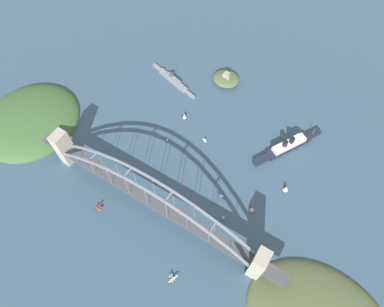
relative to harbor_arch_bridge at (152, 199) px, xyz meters
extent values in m
plane|color=#385166|center=(0.00, 0.00, -27.54)|extent=(1400.00, 1400.00, 0.00)
cube|color=#ADA38E|center=(-123.85, 0.00, -1.77)|extent=(12.63, 17.92, 51.54)
cube|color=#ADA38E|center=(123.85, 0.00, -1.77)|extent=(12.63, 17.92, 51.54)
cube|color=#47474C|center=(0.00, 0.00, -3.38)|extent=(235.06, 14.27, 2.40)
cube|color=#47474C|center=(-142.16, 0.00, -3.38)|extent=(24.00, 14.27, 2.40)
cube|color=#47474C|center=(142.16, 0.00, -3.38)|extent=(24.00, 14.27, 2.40)
cube|color=gray|center=(-108.62, -6.42, 4.04)|extent=(25.82, 1.80, 17.58)
cube|color=gray|center=(-84.48, -6.42, 17.25)|extent=(25.52, 1.80, 14.44)
cube|color=gray|center=(-60.34, -6.42, 27.16)|extent=(25.17, 1.80, 11.28)
cube|color=gray|center=(-36.21, -6.42, 33.76)|extent=(24.78, 1.80, 8.09)
cube|color=gray|center=(-12.07, -6.42, 37.06)|extent=(24.36, 1.80, 4.84)
cube|color=gray|center=(12.07, -6.42, 37.06)|extent=(24.36, 1.80, 4.84)
cube|color=gray|center=(36.21, -6.42, 33.76)|extent=(24.78, 1.80, 8.09)
cube|color=gray|center=(60.34, -6.42, 27.16)|extent=(25.17, 1.80, 11.28)
cube|color=gray|center=(84.48, -6.42, 17.25)|extent=(25.52, 1.80, 14.44)
cube|color=gray|center=(108.62, -6.42, 4.04)|extent=(25.82, 1.80, 17.58)
cube|color=gray|center=(-108.62, 6.42, 4.04)|extent=(25.82, 1.80, 17.58)
cube|color=gray|center=(-84.48, 6.42, 17.25)|extent=(25.52, 1.80, 14.44)
cube|color=gray|center=(-60.34, 6.42, 27.16)|extent=(25.17, 1.80, 11.28)
cube|color=gray|center=(-36.21, 6.42, 33.76)|extent=(24.78, 1.80, 8.09)
cube|color=gray|center=(-12.07, 6.42, 37.06)|extent=(24.36, 1.80, 4.84)
cube|color=gray|center=(12.07, 6.42, 37.06)|extent=(24.36, 1.80, 4.84)
cube|color=gray|center=(36.21, 6.42, 33.76)|extent=(24.78, 1.80, 8.09)
cube|color=gray|center=(60.34, 6.42, 27.16)|extent=(25.17, 1.80, 11.28)
cube|color=gray|center=(84.48, 6.42, 17.25)|extent=(25.52, 1.80, 14.44)
cube|color=gray|center=(108.62, 6.42, 4.04)|extent=(25.82, 1.80, 17.58)
cube|color=gray|center=(-120.69, 0.00, -3.38)|extent=(1.40, 12.84, 1.40)
cube|color=gray|center=(-72.41, 0.00, 23.03)|extent=(1.40, 12.84, 1.40)
cube|color=gray|center=(-24.14, 0.00, 36.24)|extent=(1.40, 12.84, 1.40)
cube|color=gray|center=(24.14, 0.00, 36.24)|extent=(1.40, 12.84, 1.40)
cube|color=gray|center=(72.41, 0.00, 23.03)|extent=(1.40, 12.84, 1.40)
cube|color=gray|center=(120.69, 0.00, -3.38)|extent=(1.40, 12.84, 1.40)
cylinder|color=gray|center=(-96.55, -6.42, 4.64)|extent=(0.56, 0.56, 13.66)
cylinder|color=gray|center=(-96.55, 6.42, 4.64)|extent=(0.56, 0.56, 13.66)
cylinder|color=gray|center=(-72.41, -6.42, 10.42)|extent=(0.56, 0.56, 25.21)
cylinder|color=gray|center=(-72.41, 6.42, 10.42)|extent=(0.56, 0.56, 25.21)
cylinder|color=gray|center=(-48.28, -6.42, 14.55)|extent=(0.56, 0.56, 33.47)
cylinder|color=gray|center=(-48.28, 6.42, 14.55)|extent=(0.56, 0.56, 33.47)
cylinder|color=gray|center=(-24.14, -6.42, 17.03)|extent=(0.56, 0.56, 38.42)
cylinder|color=gray|center=(-24.14, 6.42, 17.03)|extent=(0.56, 0.56, 38.42)
cylinder|color=gray|center=(0.00, -6.42, 17.85)|extent=(0.56, 0.56, 40.07)
cylinder|color=gray|center=(0.00, 6.42, 17.85)|extent=(0.56, 0.56, 40.07)
cylinder|color=gray|center=(24.14, -6.42, 17.03)|extent=(0.56, 0.56, 38.42)
cylinder|color=gray|center=(24.14, 6.42, 17.03)|extent=(0.56, 0.56, 38.42)
cylinder|color=gray|center=(48.28, -6.42, 14.55)|extent=(0.56, 0.56, 33.47)
cylinder|color=gray|center=(48.28, 6.42, 14.55)|extent=(0.56, 0.56, 33.47)
cylinder|color=gray|center=(72.41, -6.42, 10.42)|extent=(0.56, 0.56, 25.21)
cylinder|color=gray|center=(72.41, 6.42, 10.42)|extent=(0.56, 0.56, 25.21)
cylinder|color=gray|center=(96.55, -6.42, 4.64)|extent=(0.56, 0.56, 13.66)
cylinder|color=gray|center=(96.55, 6.42, 4.64)|extent=(0.56, 0.56, 13.66)
ellipsoid|color=#3D6033|center=(-208.30, 15.05, -27.54)|extent=(123.85, 131.36, 31.14)
cube|color=#1E2333|center=(94.21, 153.95, -24.68)|extent=(40.67, 58.32, 5.73)
cube|color=#1E2333|center=(114.13, 188.71, -24.68)|extent=(15.89, 20.78, 5.73)
cube|color=#1E2333|center=(74.30, 119.19, -24.68)|extent=(17.08, 21.46, 5.73)
cube|color=white|center=(94.21, 153.95, -18.85)|extent=(31.58, 44.36, 5.93)
cube|color=white|center=(100.37, 164.70, -14.29)|extent=(13.02, 13.24, 3.20)
cylinder|color=black|center=(95.33, 155.90, -11.89)|extent=(5.60, 5.60, 8.00)
cylinder|color=black|center=(90.29, 147.10, -11.89)|extent=(5.60, 5.60, 8.00)
cylinder|color=tan|center=(112.88, 186.53, -16.81)|extent=(0.50, 0.50, 10.00)
cube|color=gray|center=(-88.05, 172.22, -25.81)|extent=(52.68, 22.27, 3.47)
cube|color=gray|center=(-54.45, 162.86, -25.81)|extent=(17.83, 8.38, 3.47)
cube|color=gray|center=(-121.64, 181.58, -25.81)|extent=(18.03, 9.12, 3.47)
cube|color=gray|center=(-88.05, 172.22, -22.10)|extent=(27.03, 13.60, 3.94)
cylinder|color=gray|center=(-64.95, 165.78, -22.97)|extent=(5.98, 5.98, 2.20)
cylinder|color=gray|center=(-111.14, 178.65, -22.97)|extent=(5.98, 5.98, 2.20)
cylinder|color=gray|center=(-88.05, 172.22, -15.13)|extent=(0.60, 0.60, 10.00)
cylinder|color=#4C4C51|center=(-93.09, 173.62, -17.93)|extent=(4.70, 4.70, 4.40)
ellipsoid|color=#4C6038|center=(-25.35, 211.99, -22.66)|extent=(37.48, 34.36, 9.76)
cube|color=#9E937F|center=(-25.35, 211.99, -15.76)|extent=(8.00, 8.00, 7.95)
cylinder|color=gray|center=(-20.85, 208.49, -15.36)|extent=(3.60, 3.60, 8.75)
cylinder|color=#B7B7B2|center=(-53.49, -32.71, -27.09)|extent=(6.31, 1.53, 0.90)
cylinder|color=#B7B7B2|center=(-53.12, -29.07, -27.09)|extent=(6.31, 1.53, 0.90)
cylinder|color=maroon|center=(-53.49, -32.71, -26.06)|extent=(0.14, 0.14, 1.17)
cylinder|color=maroon|center=(-53.12, -29.07, -26.06)|extent=(0.14, 0.14, 1.17)
ellipsoid|color=#B21E19|center=(-53.31, -30.89, -24.82)|extent=(6.90, 1.98, 1.30)
cylinder|color=maroon|center=(-56.35, -30.58, -24.82)|extent=(0.92, 1.31, 1.23)
cube|color=#B21E19|center=(-54.15, -30.80, -24.27)|extent=(2.75, 10.56, 0.20)
cube|color=#B21E19|center=(-50.33, -31.20, -24.69)|extent=(1.50, 4.06, 0.12)
cube|color=maroon|center=(-50.33, -31.20, -23.42)|extent=(1.11, 0.23, 1.50)
cylinder|color=#B7B7B2|center=(59.05, -49.48, -27.09)|extent=(6.18, 3.05, 0.90)
cylinder|color=#B7B7B2|center=(57.98, -52.34, -27.09)|extent=(6.18, 3.05, 0.90)
cylinder|color=maroon|center=(59.05, -49.48, -25.97)|extent=(0.14, 0.14, 1.33)
cylinder|color=maroon|center=(57.98, -52.34, -25.97)|extent=(0.14, 0.14, 1.33)
ellipsoid|color=beige|center=(58.52, -50.91, -24.72)|extent=(7.25, 3.68, 1.18)
cylinder|color=maroon|center=(61.59, -52.07, -24.72)|extent=(1.14, 1.33, 1.12)
cube|color=beige|center=(59.37, -51.23, -24.22)|extent=(5.42, 10.76, 0.20)
cube|color=beige|center=(55.51, -49.78, -24.60)|extent=(2.48, 4.25, 0.12)
cube|color=maroon|center=(55.51, -49.78, -23.38)|extent=(1.07, 0.50, 1.50)
cube|color=silver|center=(0.90, 108.82, -27.00)|extent=(4.63, 3.25, 1.09)
cube|color=silver|center=(-1.74, 109.91, -27.00)|extent=(1.62, 1.27, 1.09)
cube|color=silver|center=(3.55, 107.73, -27.00)|extent=(1.68, 1.42, 1.09)
cylinder|color=tan|center=(0.57, 108.95, -23.48)|extent=(0.16, 0.16, 5.94)
cone|color=white|center=(1.73, 108.48, -23.77)|extent=(5.13, 5.13, 4.75)
cube|color=brown|center=(70.89, 31.22, -27.09)|extent=(3.88, 3.88, 0.90)
cube|color=brown|center=(72.69, 29.41, -27.09)|extent=(1.43, 1.43, 0.90)
cube|color=brown|center=(69.08, 33.04, -27.09)|extent=(1.53, 1.53, 0.90)
cylinder|color=tan|center=(71.11, 31.00, -23.22)|extent=(0.16, 0.16, 6.85)
cone|color=white|center=(70.32, 31.79, -23.56)|extent=(4.98, 4.98, 5.48)
cube|color=#234C8C|center=(55.62, 53.44, -27.01)|extent=(7.50, 4.21, 1.07)
cube|color=#234C8C|center=(50.97, 54.26, -27.01)|extent=(2.61, 2.05, 1.07)
cube|color=#234C8C|center=(60.26, 52.62, -27.01)|extent=(2.67, 2.37, 1.07)
cube|color=beige|center=(56.49, 53.29, -25.99)|extent=(3.91, 3.00, 0.97)
cube|color=#B2231E|center=(92.55, 56.94, -27.11)|extent=(5.34, 5.38, 0.87)
cube|color=#B2231E|center=(90.03, 59.50, -27.11)|extent=(1.96, 1.97, 0.87)
cube|color=#B2231E|center=(95.06, 54.38, -27.11)|extent=(2.10, 2.11, 0.87)
cylinder|color=tan|center=(92.23, 57.26, -22.76)|extent=(0.16, 0.16, 7.81)
cone|color=white|center=(93.33, 56.14, -23.16)|extent=(6.98, 6.98, 6.25)
cube|color=black|center=(-40.67, 125.74, -27.05)|extent=(6.45, 4.73, 0.99)
cube|color=black|center=(-44.29, 127.42, -27.05)|extent=(2.27, 1.83, 0.99)
cube|color=black|center=(-37.06, 124.06, -27.05)|extent=(2.36, 2.03, 0.99)
cylinder|color=tan|center=(-41.13, 125.95, -22.04)|extent=(0.16, 0.16, 9.02)
cone|color=white|center=(-39.54, 125.21, -22.49)|extent=(7.28, 7.28, 7.22)
cube|color=#234C8C|center=(-38.74, 82.90, -27.14)|extent=(2.79, 6.36, 0.81)
cube|color=#234C8C|center=(-38.12, 78.85, -27.14)|extent=(1.33, 2.18, 0.81)
cube|color=#234C8C|center=(-39.35, 86.96, -27.14)|extent=(1.54, 2.21, 0.81)
cube|color=beige|center=(-38.85, 83.66, -26.08)|extent=(1.95, 3.27, 1.30)
cube|color=#2D6B3D|center=(115.65, 97.20, -27.07)|extent=(4.94, 6.91, 0.94)
cube|color=#2D6B3D|center=(117.47, 93.28, -27.07)|extent=(1.91, 2.42, 0.94)
cube|color=#2D6B3D|center=(113.84, 101.12, -27.07)|extent=(2.10, 2.52, 0.94)
cylinder|color=tan|center=(115.88, 96.71, -21.88)|extent=(0.16, 0.16, 9.44)
cone|color=white|center=(115.09, 98.43, -22.35)|extent=(7.89, 7.89, 7.56)
cone|color=red|center=(9.17, 45.31, -26.44)|extent=(2.20, 2.20, 2.20)
sphere|color=#F2E566|center=(9.17, 45.31, -25.04)|extent=(0.50, 0.50, 0.50)
camera|label=1|loc=(108.63, -95.14, 320.66)|focal=30.92mm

